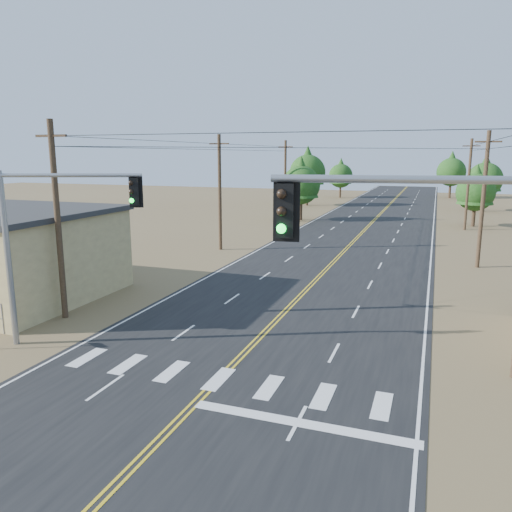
% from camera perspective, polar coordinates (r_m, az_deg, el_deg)
% --- Properties ---
extents(road, '(15.00, 200.00, 0.02)m').
position_cam_1_polar(road, '(39.52, 8.80, -0.72)').
color(road, black).
rests_on(road, ground).
extents(utility_pole_left_near, '(1.80, 0.30, 10.00)m').
position_cam_1_polar(utility_pole_left_near, '(26.88, -21.72, 3.89)').
color(utility_pole_left_near, '#4C3826').
rests_on(utility_pole_left_near, ground).
extents(utility_pole_left_mid, '(1.80, 0.30, 10.00)m').
position_cam_1_polar(utility_pole_left_mid, '(43.83, -4.16, 7.34)').
color(utility_pole_left_mid, '#4C3826').
rests_on(utility_pole_left_mid, ground).
extents(utility_pole_left_far, '(1.80, 0.30, 10.00)m').
position_cam_1_polar(utility_pole_left_far, '(62.60, 3.35, 8.61)').
color(utility_pole_left_far, '#4C3826').
rests_on(utility_pole_left_far, ground).
extents(utility_pole_right_mid, '(1.80, 0.30, 10.00)m').
position_cam_1_polar(utility_pole_right_mid, '(40.21, 24.53, 5.95)').
color(utility_pole_right_mid, '#4C3826').
rests_on(utility_pole_right_mid, ground).
extents(utility_pole_right_far, '(1.80, 0.30, 10.00)m').
position_cam_1_polar(utility_pole_right_far, '(60.13, 23.09, 7.59)').
color(utility_pole_right_far, '#4C3826').
rests_on(utility_pole_right_far, ground).
extents(signal_mast_left, '(5.68, 2.35, 7.67)m').
position_cam_1_polar(signal_mast_left, '(23.19, -22.93, 2.80)').
color(signal_mast_left, gray).
rests_on(signal_mast_left, ground).
extents(signal_mast_right, '(7.30, 1.66, 8.02)m').
position_cam_1_polar(signal_mast_right, '(12.01, 26.57, -3.40)').
color(signal_mast_right, gray).
rests_on(signal_mast_right, ground).
extents(tree_left_near, '(4.88, 4.88, 8.13)m').
position_cam_1_polar(tree_left_near, '(64.13, 5.16, 8.52)').
color(tree_left_near, '#3F2D1E').
rests_on(tree_left_near, ground).
extents(tree_left_mid, '(5.84, 5.84, 9.74)m').
position_cam_1_polar(tree_left_mid, '(82.95, 5.92, 9.87)').
color(tree_left_mid, '#3F2D1E').
rests_on(tree_left_mid, ground).
extents(tree_left_far, '(4.58, 4.58, 7.64)m').
position_cam_1_polar(tree_left_far, '(99.03, 9.66, 9.29)').
color(tree_left_far, '#3F2D1E').
rests_on(tree_left_far, ground).
extents(tree_right_near, '(4.38, 4.38, 7.29)m').
position_cam_1_polar(tree_right_near, '(63.51, 23.84, 7.10)').
color(tree_right_near, '#3F2D1E').
rests_on(tree_right_near, ground).
extents(tree_right_mid, '(5.05, 5.05, 8.41)m').
position_cam_1_polar(tree_right_mid, '(81.42, 24.72, 8.28)').
color(tree_right_mid, '#3F2D1E').
rests_on(tree_right_mid, ground).
extents(tree_right_far, '(5.40, 5.40, 8.99)m').
position_cam_1_polar(tree_right_far, '(103.97, 21.44, 9.23)').
color(tree_right_far, '#3F2D1E').
rests_on(tree_right_far, ground).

